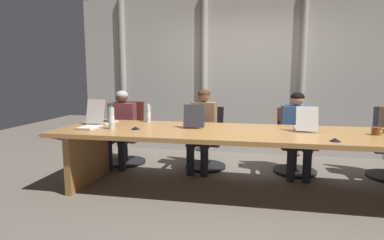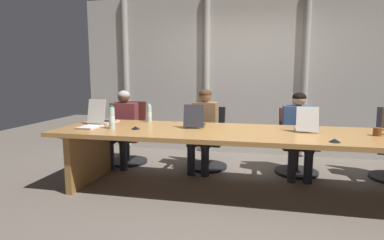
{
  "view_description": "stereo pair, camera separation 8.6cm",
  "coord_description": "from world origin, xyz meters",
  "px_view_note": "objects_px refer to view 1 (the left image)",
  "views": [
    {
      "loc": [
        0.06,
        -3.62,
        1.39
      ],
      "look_at": [
        -0.67,
        0.08,
        0.84
      ],
      "focal_mm": 29.49,
      "sensor_mm": 36.0,
      "label": 1
    },
    {
      "loc": [
        0.14,
        -3.6,
        1.39
      ],
      "look_at": [
        -0.67,
        0.08,
        0.84
      ],
      "focal_mm": 29.49,
      "sensor_mm": 36.0,
      "label": 2
    }
  ],
  "objects_px": {
    "person_left_mid": "(203,125)",
    "spiral_notepad": "(88,127)",
    "person_center": "(297,129)",
    "water_bottle_secondary": "(148,114)",
    "office_chair_left_mid": "(207,145)",
    "laptop_left_mid": "(194,122)",
    "person_left_end": "(121,124)",
    "water_bottle_primary": "(111,118)",
    "laptop_left_end": "(101,119)",
    "conference_mic_left_side": "(335,140)",
    "office_chair_center": "(295,149)",
    "conference_mic_middle": "(135,128)",
    "laptop_center": "(306,125)",
    "coffee_mug_near": "(376,131)",
    "office_chair_left_end": "(127,140)"
  },
  "relations": [
    {
      "from": "person_left_end",
      "to": "conference_mic_middle",
      "type": "bearing_deg",
      "value": 27.07
    },
    {
      "from": "person_left_end",
      "to": "water_bottle_secondary",
      "type": "bearing_deg",
      "value": 52.41
    },
    {
      "from": "person_left_end",
      "to": "laptop_center",
      "type": "bearing_deg",
      "value": 71.22
    },
    {
      "from": "water_bottle_primary",
      "to": "conference_mic_middle",
      "type": "distance_m",
      "value": 0.31
    },
    {
      "from": "laptop_left_mid",
      "to": "person_left_end",
      "type": "distance_m",
      "value": 1.42
    },
    {
      "from": "office_chair_center",
      "to": "conference_mic_left_side",
      "type": "distance_m",
      "value": 1.47
    },
    {
      "from": "coffee_mug_near",
      "to": "office_chair_center",
      "type": "bearing_deg",
      "value": 126.67
    },
    {
      "from": "office_chair_left_mid",
      "to": "spiral_notepad",
      "type": "distance_m",
      "value": 1.77
    },
    {
      "from": "spiral_notepad",
      "to": "coffee_mug_near",
      "type": "bearing_deg",
      "value": 5.13
    },
    {
      "from": "person_left_mid",
      "to": "spiral_notepad",
      "type": "height_order",
      "value": "person_left_mid"
    },
    {
      "from": "person_left_mid",
      "to": "water_bottle_secondary",
      "type": "bearing_deg",
      "value": -58.33
    },
    {
      "from": "laptop_left_end",
      "to": "person_center",
      "type": "relative_size",
      "value": 0.37
    },
    {
      "from": "water_bottle_secondary",
      "to": "office_chair_left_end",
      "type": "bearing_deg",
      "value": 136.14
    },
    {
      "from": "person_left_mid",
      "to": "laptop_left_end",
      "type": "bearing_deg",
      "value": -59.43
    },
    {
      "from": "conference_mic_left_side",
      "to": "laptop_left_mid",
      "type": "bearing_deg",
      "value": 158.05
    },
    {
      "from": "person_center",
      "to": "water_bottle_secondary",
      "type": "height_order",
      "value": "person_center"
    },
    {
      "from": "person_center",
      "to": "conference_mic_left_side",
      "type": "bearing_deg",
      "value": 7.7
    },
    {
      "from": "person_left_mid",
      "to": "conference_mic_middle",
      "type": "bearing_deg",
      "value": -29.28
    },
    {
      "from": "water_bottle_primary",
      "to": "laptop_left_end",
      "type": "bearing_deg",
      "value": 130.65
    },
    {
      "from": "laptop_left_mid",
      "to": "water_bottle_primary",
      "type": "bearing_deg",
      "value": 105.37
    },
    {
      "from": "office_chair_left_mid",
      "to": "water_bottle_primary",
      "type": "bearing_deg",
      "value": -35.62
    },
    {
      "from": "person_center",
      "to": "conference_mic_left_side",
      "type": "height_order",
      "value": "person_center"
    },
    {
      "from": "person_left_end",
      "to": "person_center",
      "type": "relative_size",
      "value": 1.0
    },
    {
      "from": "person_left_end",
      "to": "water_bottle_primary",
      "type": "xyz_separation_m",
      "value": [
        0.32,
        -0.99,
        0.23
      ]
    },
    {
      "from": "water_bottle_secondary",
      "to": "spiral_notepad",
      "type": "distance_m",
      "value": 0.84
    },
    {
      "from": "person_center",
      "to": "water_bottle_primary",
      "type": "xyz_separation_m",
      "value": [
        -2.25,
        -0.99,
        0.22
      ]
    },
    {
      "from": "laptop_left_end",
      "to": "conference_mic_left_side",
      "type": "bearing_deg",
      "value": -98.63
    },
    {
      "from": "person_left_end",
      "to": "person_left_mid",
      "type": "relative_size",
      "value": 0.97
    },
    {
      "from": "coffee_mug_near",
      "to": "spiral_notepad",
      "type": "xyz_separation_m",
      "value": [
        -3.26,
        -0.2,
        -0.03
      ]
    },
    {
      "from": "laptop_left_mid",
      "to": "spiral_notepad",
      "type": "bearing_deg",
      "value": 100.61
    },
    {
      "from": "conference_mic_left_side",
      "to": "laptop_left_end",
      "type": "bearing_deg",
      "value": 167.33
    },
    {
      "from": "office_chair_left_mid",
      "to": "water_bottle_secondary",
      "type": "height_order",
      "value": "water_bottle_secondary"
    },
    {
      "from": "laptop_center",
      "to": "water_bottle_primary",
      "type": "bearing_deg",
      "value": 103.79
    },
    {
      "from": "laptop_left_mid",
      "to": "spiral_notepad",
      "type": "distance_m",
      "value": 1.3
    },
    {
      "from": "laptop_left_end",
      "to": "office_chair_center",
      "type": "relative_size",
      "value": 0.47
    },
    {
      "from": "coffee_mug_near",
      "to": "laptop_left_end",
      "type": "bearing_deg",
      "value": 176.85
    },
    {
      "from": "laptop_center",
      "to": "spiral_notepad",
      "type": "distance_m",
      "value": 2.6
    },
    {
      "from": "office_chair_center",
      "to": "person_left_mid",
      "type": "distance_m",
      "value": 1.36
    },
    {
      "from": "person_left_end",
      "to": "conference_mic_middle",
      "type": "relative_size",
      "value": 10.42
    },
    {
      "from": "person_left_mid",
      "to": "water_bottle_secondary",
      "type": "relative_size",
      "value": 4.75
    },
    {
      "from": "person_left_mid",
      "to": "water_bottle_primary",
      "type": "bearing_deg",
      "value": -38.86
    },
    {
      "from": "water_bottle_primary",
      "to": "water_bottle_secondary",
      "type": "bearing_deg",
      "value": 69.07
    },
    {
      "from": "conference_mic_left_side",
      "to": "conference_mic_middle",
      "type": "height_order",
      "value": "same"
    },
    {
      "from": "laptop_center",
      "to": "person_left_end",
      "type": "xyz_separation_m",
      "value": [
        -2.59,
        0.62,
        -0.15
      ]
    },
    {
      "from": "person_left_mid",
      "to": "spiral_notepad",
      "type": "bearing_deg",
      "value": -46.78
    },
    {
      "from": "office_chair_left_end",
      "to": "person_center",
      "type": "relative_size",
      "value": 0.83
    },
    {
      "from": "office_chair_left_mid",
      "to": "office_chair_center",
      "type": "bearing_deg",
      "value": 94.82
    },
    {
      "from": "person_center",
      "to": "coffee_mug_near",
      "type": "xyz_separation_m",
      "value": [
        0.71,
        -0.8,
        0.14
      ]
    },
    {
      "from": "person_left_mid",
      "to": "water_bottle_primary",
      "type": "height_order",
      "value": "person_left_mid"
    },
    {
      "from": "person_center",
      "to": "spiral_notepad",
      "type": "distance_m",
      "value": 2.74
    }
  ]
}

